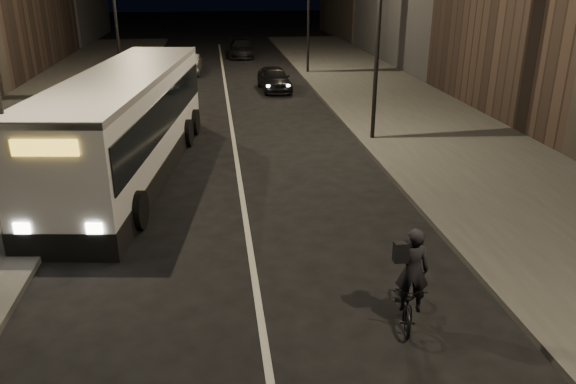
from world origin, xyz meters
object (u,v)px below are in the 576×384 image
object	(u,v)px
city_bus	(128,120)
car_near	(274,79)
car_mid	(189,64)
cyclist_on_bicycle	(408,290)
streetlight_right_mid	(373,3)
car_far	(241,48)

from	to	relation	value
city_bus	car_near	size ratio (longest dim) A/B	3.24
car_near	car_mid	bearing A→B (deg)	125.25
cyclist_on_bicycle	car_mid	distance (m)	29.81
streetlight_right_mid	car_mid	distance (m)	19.23
streetlight_right_mid	city_bus	bearing A→B (deg)	-163.59
car_mid	city_bus	bearing A→B (deg)	88.47
streetlight_right_mid	cyclist_on_bicycle	distance (m)	13.41
streetlight_right_mid	city_bus	world-z (taller)	streetlight_right_mid
car_near	car_mid	xyz separation A→B (m)	(-5.01, 6.22, -0.01)
city_bus	car_mid	distance (m)	19.76
car_far	city_bus	bearing A→B (deg)	-99.03
city_bus	car_far	xyz separation A→B (m)	(5.25, 27.24, -1.18)
streetlight_right_mid	cyclist_on_bicycle	bearing A→B (deg)	-101.36
streetlight_right_mid	car_mid	bearing A→B (deg)	113.94
cyclist_on_bicycle	car_mid	bearing A→B (deg)	113.04
car_near	car_mid	size ratio (longest dim) A/B	0.98
city_bus	streetlight_right_mid	bearing A→B (deg)	24.28
cyclist_on_bicycle	car_mid	size ratio (longest dim) A/B	0.51
cyclist_on_bicycle	car_far	world-z (taller)	cyclist_on_bicycle
car_near	car_far	world-z (taller)	car_far
cyclist_on_bicycle	car_near	distance (m)	23.15
cyclist_on_bicycle	car_far	bearing A→B (deg)	105.07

